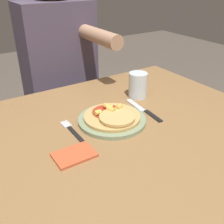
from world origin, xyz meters
The scene contains 8 objects.
dining_table centered at (0.00, 0.00, 0.62)m, with size 1.16×0.94×0.72m.
plate centered at (0.01, 0.06, 0.73)m, with size 0.25×0.25×0.01m.
pizza centered at (0.01, 0.06, 0.75)m, with size 0.21×0.21×0.04m.
fork centered at (-0.15, 0.08, 0.73)m, with size 0.03×0.18×0.00m.
knife centered at (0.16, 0.06, 0.73)m, with size 0.03×0.22×0.00m.
drinking_glass centered at (0.22, 0.18, 0.78)m, with size 0.08×0.08×0.11m.
napkin centered at (-0.20, -0.05, 0.73)m, with size 0.12×0.09×0.01m.
person_diner centered at (0.07, 0.70, 0.73)m, with size 0.38×0.52×1.25m.
Camera 1 is at (-0.45, -0.64, 1.21)m, focal length 42.00 mm.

